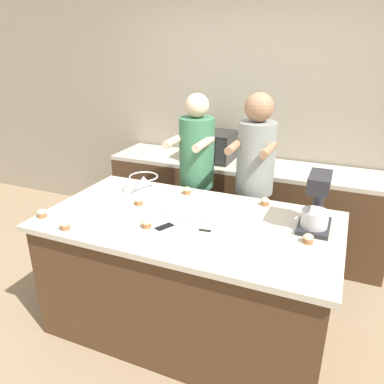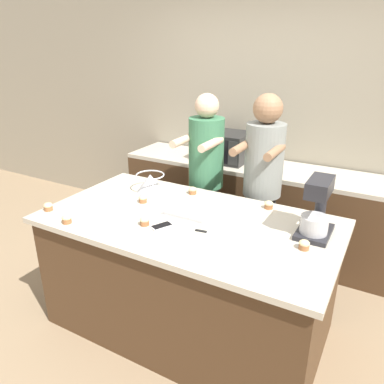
{
  "view_description": "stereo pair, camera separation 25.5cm",
  "coord_description": "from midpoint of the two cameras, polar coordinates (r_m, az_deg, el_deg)",
  "views": [
    {
      "loc": [
        0.93,
        -2.13,
        2.04
      ],
      "look_at": [
        0.0,
        0.05,
        1.09
      ],
      "focal_mm": 35.0,
      "sensor_mm": 36.0,
      "label": 1
    },
    {
      "loc": [
        1.16,
        -2.02,
        2.04
      ],
      "look_at": [
        0.0,
        0.05,
        1.09
      ],
      "focal_mm": 35.0,
      "sensor_mm": 36.0,
      "label": 2
    }
  ],
  "objects": [
    {
      "name": "cupcake_1",
      "position": [
        2.99,
        2.52,
        0.2
      ],
      "size": [
        0.06,
        0.06,
        0.06
      ],
      "color": "#9E6038",
      "rests_on": "island_counter"
    },
    {
      "name": "microwave_oven",
      "position": [
        3.88,
        6.97,
        6.87
      ],
      "size": [
        0.47,
        0.4,
        0.29
      ],
      "color": "black",
      "rests_on": "back_counter"
    },
    {
      "name": "cupcake_4",
      "position": [
        2.84,
        -4.98,
        -1.08
      ],
      "size": [
        0.06,
        0.06,
        0.06
      ],
      "color": "#9E6038",
      "rests_on": "island_counter"
    },
    {
      "name": "back_wall",
      "position": [
        4.02,
        14.03,
        11.35
      ],
      "size": [
        10.0,
        0.06,
        2.7
      ],
      "color": "gray",
      "rests_on": "ground_plane"
    },
    {
      "name": "cell_phone",
      "position": [
        2.47,
        -1.69,
        -5.27
      ],
      "size": [
        0.13,
        0.16,
        0.01
      ],
      "color": "silver",
      "rests_on": "island_counter"
    },
    {
      "name": "ground_plane",
      "position": [
        3.09,
        1.98,
        -19.47
      ],
      "size": [
        16.0,
        16.0,
        0.0
      ],
      "primitive_type": "plane",
      "color": "#937A5B"
    },
    {
      "name": "baking_tray",
      "position": [
        2.69,
        2.74,
        -2.67
      ],
      "size": [
        0.32,
        0.3,
        0.04
      ],
      "color": "#BCBCC1",
      "rests_on": "island_counter"
    },
    {
      "name": "cupcake_2",
      "position": [
        2.34,
        19.78,
        -7.65
      ],
      "size": [
        0.06,
        0.06,
        0.06
      ],
      "color": "#9E6038",
      "rests_on": "island_counter"
    },
    {
      "name": "person_right",
      "position": [
        3.15,
        12.87,
        0.18
      ],
      "size": [
        0.33,
        0.49,
        1.69
      ],
      "color": "#232328",
      "rests_on": "ground_plane"
    },
    {
      "name": "island_counter",
      "position": [
        2.81,
        2.1,
        -12.47
      ],
      "size": [
        2.03,
        1.1,
        0.91
      ],
      "color": "#4C331E",
      "rests_on": "ground_plane"
    },
    {
      "name": "cupcake_0",
      "position": [
        2.49,
        -4.36,
        -4.5
      ],
      "size": [
        0.06,
        0.06,
        0.06
      ],
      "color": "#9E6038",
      "rests_on": "island_counter"
    },
    {
      "name": "person_left",
      "position": [
        3.33,
        4.28,
        1.43
      ],
      "size": [
        0.32,
        0.49,
        1.66
      ],
      "color": "#232328",
      "rests_on": "ground_plane"
    },
    {
      "name": "stand_mixer",
      "position": [
        2.48,
        21.35,
        -2.71
      ],
      "size": [
        0.2,
        0.3,
        0.38
      ],
      "color": "#232328",
      "rests_on": "island_counter"
    },
    {
      "name": "knife",
      "position": [
        2.41,
        5.7,
        -6.25
      ],
      "size": [
        0.22,
        0.05,
        0.01
      ],
      "color": "#BCBCC1",
      "rests_on": "island_counter"
    },
    {
      "name": "cupcake_3",
      "position": [
        2.61,
        -15.94,
        -4.05
      ],
      "size": [
        0.06,
        0.06,
        0.06
      ],
      "color": "#9E6038",
      "rests_on": "island_counter"
    },
    {
      "name": "cupcake_6",
      "position": [
        2.81,
        14.19,
        -1.95
      ],
      "size": [
        0.06,
        0.06,
        0.06
      ],
      "color": "#9E6038",
      "rests_on": "island_counter"
    },
    {
      "name": "back_counter",
      "position": [
        3.96,
        11.45,
        -2.26
      ],
      "size": [
        2.8,
        0.6,
        0.9
      ],
      "color": "#4C331E",
      "rests_on": "ground_plane"
    },
    {
      "name": "cupcake_5",
      "position": [
        2.84,
        -18.72,
        -2.18
      ],
      "size": [
        0.06,
        0.06,
        0.06
      ],
      "color": "#9E6038",
      "rests_on": "island_counter"
    },
    {
      "name": "mixing_bowl",
      "position": [
        3.03,
        -3.97,
        1.45
      ],
      "size": [
        0.23,
        0.23,
        0.15
      ],
      "color": "#BCBCC1",
      "rests_on": "island_counter"
    }
  ]
}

